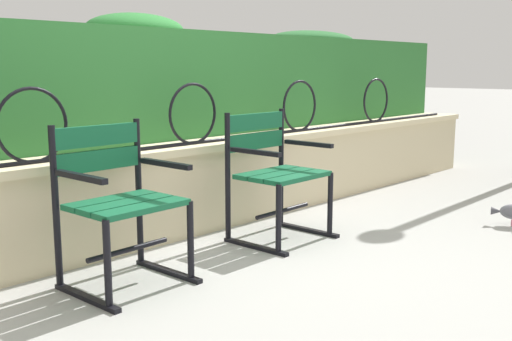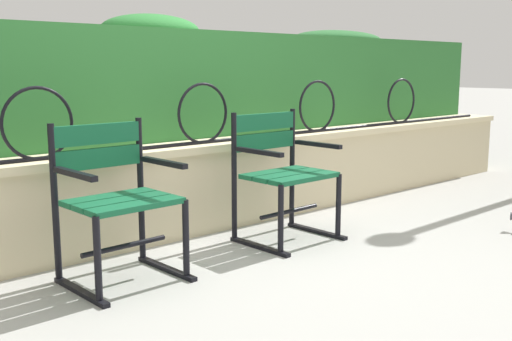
# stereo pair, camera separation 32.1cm
# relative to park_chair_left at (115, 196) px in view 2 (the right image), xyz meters

# --- Properties ---
(ground_plane) EXTENTS (60.00, 60.00, 0.00)m
(ground_plane) POSITION_rel_park_chair_left_xyz_m (0.74, -0.42, -0.46)
(ground_plane) COLOR #9E9E99
(stone_wall) EXTENTS (8.06, 0.41, 0.62)m
(stone_wall) POSITION_rel_park_chair_left_xyz_m (0.74, 0.55, -0.15)
(stone_wall) COLOR beige
(stone_wall) RESTS_ON ground
(iron_arch_fence) EXTENTS (7.51, 0.02, 0.42)m
(iron_arch_fence) POSITION_rel_park_chair_left_xyz_m (0.43, 0.48, 0.33)
(iron_arch_fence) COLOR black
(iron_arch_fence) RESTS_ON stone_wall
(hedge_row) EXTENTS (7.90, 0.58, 0.90)m
(hedge_row) POSITION_rel_park_chair_left_xyz_m (0.73, 1.02, 0.58)
(hedge_row) COLOR #2D7033
(hedge_row) RESTS_ON stone_wall
(park_chair_left) EXTENTS (0.58, 0.54, 0.85)m
(park_chair_left) POSITION_rel_park_chair_left_xyz_m (0.00, 0.00, 0.00)
(park_chair_left) COLOR #145B38
(park_chair_left) RESTS_ON ground
(park_chair_right) EXTENTS (0.60, 0.53, 0.85)m
(park_chair_right) POSITION_rel_park_chair_left_xyz_m (1.21, -0.02, 0.00)
(park_chair_right) COLOR #145B38
(park_chair_right) RESTS_ON ground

